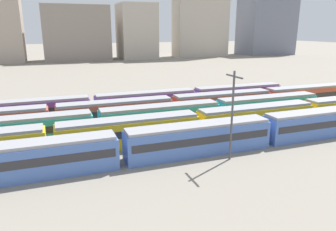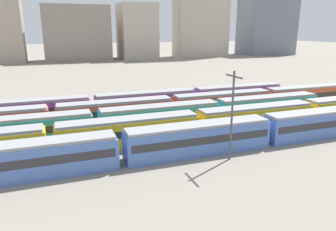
{
  "view_description": "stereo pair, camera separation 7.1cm",
  "coord_description": "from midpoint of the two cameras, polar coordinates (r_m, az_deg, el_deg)",
  "views": [
    {
      "loc": [
        5.26,
        -31.93,
        14.51
      ],
      "look_at": [
        20.63,
        10.4,
        2.04
      ],
      "focal_mm": 33.56,
      "sensor_mm": 36.0,
      "label": 1
    },
    {
      "loc": [
        5.32,
        -31.95,
        14.51
      ],
      "look_at": [
        20.63,
        10.4,
        2.04
      ],
      "focal_mm": 33.56,
      "sensor_mm": 36.0,
      "label": 2
    }
  ],
  "objects": [
    {
      "name": "ground_plane",
      "position": [
        45.07,
        -25.63,
        -4.89
      ],
      "size": [
        600.0,
        600.0,
        0.0
      ],
      "primitive_type": "plane",
      "color": "gray"
    },
    {
      "name": "train_track_0",
      "position": [
        42.45,
        17.23,
        -2.52
      ],
      "size": [
        74.7,
        3.06,
        3.75
      ],
      "color": "#4C70BC",
      "rests_on": "ground_plane"
    },
    {
      "name": "train_track_1",
      "position": [
        47.71,
        15.63,
        -0.43
      ],
      "size": [
        93.6,
        3.06,
        3.75
      ],
      "color": "yellow",
      "rests_on": "ground_plane"
    },
    {
      "name": "train_track_2",
      "position": [
        46.39,
        -1.41,
        -0.29
      ],
      "size": [
        55.8,
        3.06,
        3.75
      ],
      "color": "teal",
      "rests_on": "ground_plane"
    },
    {
      "name": "train_track_3",
      "position": [
        56.32,
        9.79,
        2.32
      ],
      "size": [
        93.6,
        3.06,
        3.75
      ],
      "color": "#BC4C38",
      "rests_on": "ground_plane"
    },
    {
      "name": "train_track_4",
      "position": [
        56.25,
        -4.02,
        2.49
      ],
      "size": [
        55.8,
        3.06,
        3.75
      ],
      "color": "#6B429E",
      "rests_on": "ground_plane"
    },
    {
      "name": "catenary_pole_2",
      "position": [
        35.36,
        11.54,
        0.64
      ],
      "size": [
        0.24,
        3.2,
        10.2
      ],
      "color": "#4C4C51",
      "rests_on": "ground_plane"
    },
    {
      "name": "distant_building_2",
      "position": [
        157.56,
        -16.29,
        14.15
      ],
      "size": [
        29.86,
        16.43,
        24.98
      ],
      "primitive_type": "cube",
      "color": "gray",
      "rests_on": "ground_plane"
    },
    {
      "name": "distant_building_3",
      "position": [
        162.23,
        -5.75,
        14.95
      ],
      "size": [
        17.33,
        19.26,
        26.43
      ],
      "primitive_type": "cube",
      "color": "#B2A899",
      "rests_on": "ground_plane"
    },
    {
      "name": "distant_building_4",
      "position": [
        174.59,
        5.97,
        18.93
      ],
      "size": [
        28.08,
        12.19,
        50.52
      ],
      "primitive_type": "cube",
      "color": "#B2A899",
      "rests_on": "ground_plane"
    },
    {
      "name": "distant_building_5",
      "position": [
        196.03,
        17.37,
        15.05
      ],
      "size": [
        28.92,
        18.94,
        30.72
      ],
      "primitive_type": "cube",
      "color": "slate",
      "rests_on": "ground_plane"
    }
  ]
}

